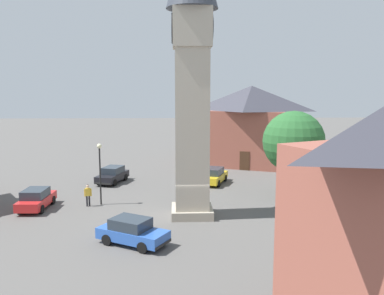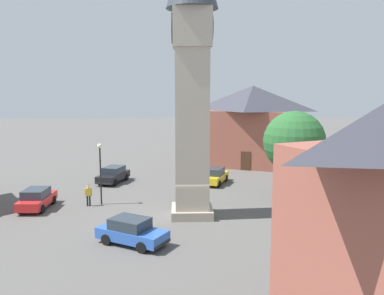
{
  "view_description": "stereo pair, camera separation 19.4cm",
  "coord_description": "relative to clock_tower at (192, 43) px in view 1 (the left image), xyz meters",
  "views": [
    {
      "loc": [
        27.47,
        -1.09,
        8.81
      ],
      "look_at": [
        0.0,
        0.0,
        4.87
      ],
      "focal_mm": 37.63,
      "sensor_mm": 36.0,
      "label": 1
    },
    {
      "loc": [
        27.47,
        -0.89,
        8.81
      ],
      "look_at": [
        0.0,
        0.0,
        4.87
      ],
      "focal_mm": 37.63,
      "sensor_mm": 36.0,
      "label": 2
    }
  ],
  "objects": [
    {
      "name": "clock_tower",
      "position": [
        0.0,
        0.0,
        0.0
      ],
      "size": [
        3.47,
        3.47,
        20.39
      ],
      "color": "#A59C89",
      "rests_on": "ground"
    },
    {
      "name": "car_blue_kerb",
      "position": [
        -10.51,
        -7.21,
        -11.16
      ],
      "size": [
        4.44,
        2.84,
        1.53
      ],
      "color": "black",
      "rests_on": "ground"
    },
    {
      "name": "ground_plane",
      "position": [
        -0.0,
        -0.0,
        -11.92
      ],
      "size": [
        200.0,
        200.0,
        0.0
      ],
      "primitive_type": "plane",
      "color": "#565451"
    },
    {
      "name": "building_terrace_right",
      "position": [
        -18.88,
        7.62,
        -7.18
      ],
      "size": [
        9.98,
        12.01,
        9.29
      ],
      "color": "#995142",
      "rests_on": "ground"
    },
    {
      "name": "car_white_side",
      "position": [
        2.4,
        12.54,
        -11.16
      ],
      "size": [
        2.01,
        4.23,
        1.53
      ],
      "color": "red",
      "rests_on": "ground"
    },
    {
      "name": "car_red_corner",
      "position": [
        -2.07,
        -11.55,
        -11.16
      ],
      "size": [
        4.18,
        1.92,
        1.53
      ],
      "color": "red",
      "rests_on": "ground"
    },
    {
      "name": "lamp_post",
      "position": [
        -3.03,
        -6.94,
        -8.71
      ],
      "size": [
        0.36,
        0.36,
        4.76
      ],
      "color": "black",
      "rests_on": "ground"
    },
    {
      "name": "pedestrian",
      "position": [
        -2.61,
        -7.83,
        -10.91
      ],
      "size": [
        0.31,
        0.54,
        1.69
      ],
      "color": "black",
      "rests_on": "ground"
    },
    {
      "name": "car_silver_kerb",
      "position": [
        5.21,
        -3.64,
        -11.16
      ],
      "size": [
        3.53,
        4.42,
        1.53
      ],
      "color": "#2D5BB7",
      "rests_on": "ground"
    },
    {
      "name": "tree",
      "position": [
        -4.83,
        8.53,
        -7.32
      ],
      "size": [
        5.05,
        5.05,
        7.14
      ],
      "color": "brown",
      "rests_on": "ground"
    },
    {
      "name": "car_black_far",
      "position": [
        -9.7,
        2.44,
        -11.16
      ],
      "size": [
        4.46,
        3.1,
        1.53
      ],
      "color": "gold",
      "rests_on": "ground"
    }
  ]
}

